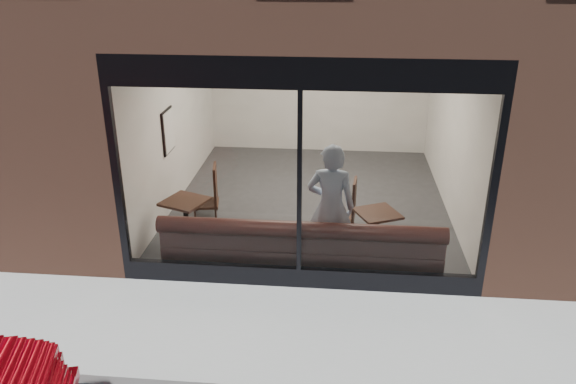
# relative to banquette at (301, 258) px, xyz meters

# --- Properties ---
(sidewalk_near) EXTENTS (40.00, 2.00, 0.01)m
(sidewalk_near) POSITION_rel_banquette_xyz_m (0.00, -1.45, -0.22)
(sidewalk_near) COLOR gray
(sidewalk_near) RESTS_ON ground
(host_building_pier_left) EXTENTS (2.50, 12.00, 3.20)m
(host_building_pier_left) POSITION_rel_banquette_xyz_m (-3.75, 5.55, 1.38)
(host_building_pier_left) COLOR brown
(host_building_pier_left) RESTS_ON ground
(host_building_pier_right) EXTENTS (2.50, 12.00, 3.20)m
(host_building_pier_right) POSITION_rel_banquette_xyz_m (3.75, 5.55, 1.38)
(host_building_pier_right) COLOR brown
(host_building_pier_right) RESTS_ON ground
(host_building_backfill) EXTENTS (5.00, 6.00, 3.20)m
(host_building_backfill) POSITION_rel_banquette_xyz_m (0.00, 8.55, 1.38)
(host_building_backfill) COLOR brown
(host_building_backfill) RESTS_ON ground
(cafe_floor) EXTENTS (6.00, 6.00, 0.00)m
(cafe_floor) POSITION_rel_banquette_xyz_m (0.00, 2.55, -0.21)
(cafe_floor) COLOR #2D2D30
(cafe_floor) RESTS_ON ground
(cafe_ceiling) EXTENTS (6.00, 6.00, 0.00)m
(cafe_ceiling) POSITION_rel_banquette_xyz_m (0.00, 2.55, 2.97)
(cafe_ceiling) COLOR white
(cafe_ceiling) RESTS_ON host_building_upper
(cafe_wall_back) EXTENTS (5.00, 0.00, 5.00)m
(cafe_wall_back) POSITION_rel_banquette_xyz_m (0.00, 5.54, 1.37)
(cafe_wall_back) COLOR silver
(cafe_wall_back) RESTS_ON ground
(cafe_wall_left) EXTENTS (0.00, 6.00, 6.00)m
(cafe_wall_left) POSITION_rel_banquette_xyz_m (-2.49, 2.55, 1.37)
(cafe_wall_left) COLOR silver
(cafe_wall_left) RESTS_ON ground
(cafe_wall_right) EXTENTS (0.00, 6.00, 6.00)m
(cafe_wall_right) POSITION_rel_banquette_xyz_m (2.49, 2.55, 1.37)
(cafe_wall_right) COLOR silver
(cafe_wall_right) RESTS_ON ground
(storefront_kick) EXTENTS (5.00, 0.10, 0.30)m
(storefront_kick) POSITION_rel_banquette_xyz_m (0.00, -0.40, -0.08)
(storefront_kick) COLOR black
(storefront_kick) RESTS_ON ground
(storefront_header) EXTENTS (5.00, 0.10, 0.40)m
(storefront_header) POSITION_rel_banquette_xyz_m (0.00, -0.40, 2.77)
(storefront_header) COLOR black
(storefront_header) RESTS_ON host_building_upper
(storefront_mullion) EXTENTS (0.06, 0.10, 2.50)m
(storefront_mullion) POSITION_rel_banquette_xyz_m (0.00, -0.40, 1.32)
(storefront_mullion) COLOR black
(storefront_mullion) RESTS_ON storefront_kick
(storefront_glass) EXTENTS (4.80, 0.00, 4.80)m
(storefront_glass) POSITION_rel_banquette_xyz_m (0.00, -0.43, 1.33)
(storefront_glass) COLOR white
(storefront_glass) RESTS_ON storefront_kick
(banquette) EXTENTS (4.00, 0.55, 0.45)m
(banquette) POSITION_rel_banquette_xyz_m (0.00, 0.00, 0.00)
(banquette) COLOR #351314
(banquette) RESTS_ON cafe_floor
(person) EXTENTS (0.73, 0.51, 1.90)m
(person) POSITION_rel_banquette_xyz_m (0.41, 0.25, 0.73)
(person) COLOR #AEC3E3
(person) RESTS_ON cafe_floor
(cafe_table_left) EXTENTS (0.80, 0.80, 0.04)m
(cafe_table_left) POSITION_rel_banquette_xyz_m (-1.88, 0.71, 0.52)
(cafe_table_left) COLOR black
(cafe_table_left) RESTS_ON cafe_floor
(cafe_table_right) EXTENTS (0.78, 0.78, 0.04)m
(cafe_table_right) POSITION_rel_banquette_xyz_m (1.11, 0.55, 0.52)
(cafe_table_right) COLOR black
(cafe_table_right) RESTS_ON cafe_floor
(cafe_chair_left) EXTENTS (0.53, 0.53, 0.04)m
(cafe_chair_left) POSITION_rel_banquette_xyz_m (-1.82, 1.75, 0.01)
(cafe_chair_left) COLOR black
(cafe_chair_left) RESTS_ON cafe_floor
(cafe_chair_right) EXTENTS (0.44, 0.44, 0.04)m
(cafe_chair_right) POSITION_rel_banquette_xyz_m (0.59, 1.35, 0.01)
(cafe_chair_right) COLOR black
(cafe_chair_right) RESTS_ON cafe_floor
(wall_poster) EXTENTS (0.02, 0.53, 0.70)m
(wall_poster) POSITION_rel_banquette_xyz_m (-2.45, 1.99, 1.26)
(wall_poster) COLOR white
(wall_poster) RESTS_ON cafe_wall_left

